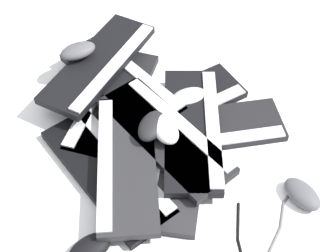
# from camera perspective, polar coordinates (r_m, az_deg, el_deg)

# --- Properties ---
(ground_plane) EXTENTS (3.20, 3.20, 0.00)m
(ground_plane) POSITION_cam_1_polar(r_m,az_deg,el_deg) (1.35, 3.17, -0.92)
(ground_plane) COLOR white
(keyboard_0) EXTENTS (0.26, 0.46, 0.03)m
(keyboard_0) POSITION_cam_1_polar(r_m,az_deg,el_deg) (1.42, -6.76, 3.08)
(keyboard_0) COLOR black
(keyboard_0) RESTS_ON ground
(keyboard_1) EXTENTS (0.46, 0.29, 0.03)m
(keyboard_1) POSITION_cam_1_polar(r_m,az_deg,el_deg) (1.26, -7.43, -5.49)
(keyboard_1) COLOR black
(keyboard_1) RESTS_ON ground
(keyboard_2) EXTENTS (0.31, 0.46, 0.03)m
(keyboard_2) POSITION_cam_1_polar(r_m,az_deg,el_deg) (1.27, 0.94, -4.21)
(keyboard_2) COLOR #232326
(keyboard_2) RESTS_ON ground
(keyboard_3) EXTENTS (0.43, 0.40, 0.03)m
(keyboard_3) POSITION_cam_1_polar(r_m,az_deg,el_deg) (1.34, 4.74, -0.43)
(keyboard_3) COLOR black
(keyboard_3) RESTS_ON ground
(keyboard_4) EXTENTS (0.33, 0.46, 0.03)m
(keyboard_4) POSITION_cam_1_polar(r_m,az_deg,el_deg) (1.40, 0.79, 2.32)
(keyboard_4) COLOR black
(keyboard_4) RESTS_ON ground
(keyboard_5) EXTENTS (0.38, 0.44, 0.03)m
(keyboard_5) POSITION_cam_1_polar(r_m,az_deg,el_deg) (1.24, -5.15, -4.32)
(keyboard_5) COLOR #232326
(keyboard_5) RESTS_ON keyboard_1
(keyboard_6) EXTENTS (0.46, 0.28, 0.03)m
(keyboard_6) POSITION_cam_1_polar(r_m,az_deg,el_deg) (1.29, -0.44, -1.06)
(keyboard_6) COLOR black
(keyboard_6) RESTS_ON keyboard_2
(keyboard_7) EXTENTS (0.46, 0.27, 0.03)m
(keyboard_7) POSITION_cam_1_polar(r_m,az_deg,el_deg) (1.43, -5.70, 5.37)
(keyboard_7) COLOR black
(keyboard_7) RESTS_ON keyboard_0
(keyboard_8) EXTENTS (0.36, 0.45, 0.03)m
(keyboard_8) POSITION_cam_1_polar(r_m,az_deg,el_deg) (1.31, 3.09, -0.25)
(keyboard_8) COLOR black
(keyboard_8) RESTS_ON keyboard_3
(keyboard_9) EXTENTS (0.18, 0.45, 0.03)m
(keyboard_9) POSITION_cam_1_polar(r_m,az_deg,el_deg) (1.46, -8.33, 7.60)
(keyboard_9) COLOR black
(keyboard_9) RESTS_ON keyboard_7
(mouse_0) EXTENTS (0.11, 0.13, 0.04)m
(mouse_0) POSITION_cam_1_polar(r_m,az_deg,el_deg) (1.46, -10.92, 8.99)
(mouse_0) COLOR #4C4C51
(mouse_0) RESTS_ON keyboard_9
(mouse_1) EXTENTS (0.13, 0.12, 0.04)m
(mouse_1) POSITION_cam_1_polar(r_m,az_deg,el_deg) (1.25, -0.40, -0.37)
(mouse_1) COLOR silver
(mouse_1) RESTS_ON keyboard_6
(mouse_2) EXTENTS (0.12, 0.13, 0.04)m
(mouse_2) POSITION_cam_1_polar(r_m,az_deg,el_deg) (1.38, 2.57, 3.55)
(mouse_2) COLOR #B7B7BC
(mouse_2) RESTS_ON keyboard_4
(mouse_3) EXTENTS (0.09, 0.12, 0.04)m
(mouse_3) POSITION_cam_1_polar(r_m,az_deg,el_deg) (1.26, -2.00, 0.01)
(mouse_3) COLOR black
(mouse_3) RESTS_ON keyboard_6
(mouse_4) EXTENTS (0.10, 0.13, 0.04)m
(mouse_4) POSITION_cam_1_polar(r_m,az_deg,el_deg) (1.15, -9.53, -14.54)
(mouse_4) COLOR black
(mouse_4) RESTS_ON ground
(mouse_5) EXTENTS (0.13, 0.10, 0.04)m
(mouse_5) POSITION_cam_1_polar(r_m,az_deg,el_deg) (1.25, 16.04, -7.97)
(mouse_5) COLOR #4C4C51
(mouse_5) RESTS_ON ground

